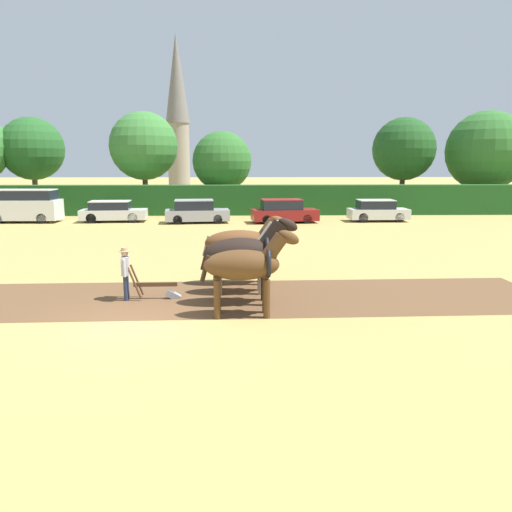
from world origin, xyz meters
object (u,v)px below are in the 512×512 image
at_px(farmer_beside_team, 246,249).
at_px(tree_center_left, 144,146).
at_px(tree_center, 222,161).
at_px(plow, 160,289).
at_px(draft_horse_lead_right, 245,254).
at_px(farmer_at_plow, 125,270).
at_px(tree_right, 486,151).
at_px(church_spire, 178,111).
at_px(parked_van, 24,206).
at_px(parked_car_center_right, 377,211).
at_px(tree_center_right, 404,149).
at_px(draft_horse_trail_left, 244,253).
at_px(draft_horse_trail_right, 242,243).
at_px(parked_car_center, 284,211).
at_px(draft_horse_lead_left, 246,265).
at_px(tree_left, 32,149).
at_px(parked_car_center_left, 196,212).
at_px(parked_car_left, 113,212).

bearing_deg(farmer_beside_team, tree_center_left, 80.84).
bearing_deg(tree_center, tree_center_left, 176.59).
bearing_deg(plow, draft_horse_lead_right, -13.27).
distance_m(farmer_at_plow, farmer_beside_team, 4.86).
distance_m(tree_right, church_spire, 36.71).
height_order(draft_horse_lead_right, farmer_beside_team, draft_horse_lead_right).
xyz_separation_m(farmer_at_plow, parked_van, (-11.40, 19.67, 0.23)).
bearing_deg(parked_car_center_right, tree_center_right, 62.06).
relative_size(church_spire, draft_horse_trail_left, 7.09).
bearing_deg(tree_center_right, draft_horse_trail_right, -117.26).
distance_m(farmer_at_plow, parked_car_center, 20.06).
xyz_separation_m(draft_horse_trail_left, farmer_at_plow, (-3.52, -0.75, -0.37)).
height_order(tree_center_right, draft_horse_trail_right, tree_center_right).
bearing_deg(parked_van, parked_car_center, -1.65).
xyz_separation_m(tree_center, parked_car_center, (4.47, -8.09, -3.34)).
relative_size(draft_horse_trail_right, parked_car_center, 0.64).
bearing_deg(church_spire, tree_center, -74.41).
xyz_separation_m(tree_right, draft_horse_lead_left, (-20.75, -30.19, -3.57)).
height_order(church_spire, farmer_beside_team, church_spire).
height_order(draft_horse_lead_right, farmer_at_plow, draft_horse_lead_right).
bearing_deg(tree_left, plow, -62.02).
height_order(tree_right, parked_car_center_right, tree_right).
height_order(tree_center_left, parked_van, tree_center_left).
bearing_deg(parked_car_center_right, parked_car_center_left, -179.06).
xyz_separation_m(draft_horse_lead_right, plow, (-2.57, 0.53, -1.15)).
height_order(draft_horse_lead_left, draft_horse_trail_left, draft_horse_lead_left).
xyz_separation_m(tree_center_right, draft_horse_lead_right, (-13.73, -29.20, -3.65)).
height_order(draft_horse_lead_left, parked_van, draft_horse_lead_left).
height_order(tree_left, tree_center, tree_left).
relative_size(parked_car_center_left, parked_car_center, 0.96).
bearing_deg(draft_horse_lead_left, tree_center_left, 104.18).
bearing_deg(farmer_at_plow, tree_center_left, 92.63).
xyz_separation_m(draft_horse_trail_right, farmer_beside_team, (0.12, 1.31, -0.42)).
height_order(tree_center_right, tree_right, tree_right).
xyz_separation_m(tree_center_left, draft_horse_trail_right, (8.15, -25.60, -3.93)).
height_order(tree_right, parked_car_left, tree_right).
xyz_separation_m(parked_van, parked_car_center_left, (11.73, -0.55, -0.39)).
xyz_separation_m(tree_center, draft_horse_lead_right, (1.79, -27.62, -2.63)).
bearing_deg(farmer_at_plow, plow, -2.72).
bearing_deg(draft_horse_trail_right, plow, -144.64).
relative_size(tree_left, draft_horse_trail_right, 2.65).
bearing_deg(tree_center, parked_car_center, -61.08).
bearing_deg(parked_car_center_left, draft_horse_trail_left, -86.35).
bearing_deg(draft_horse_lead_left, parked_car_center, 81.13).
xyz_separation_m(tree_right, parked_van, (-35.73, -8.86, -3.81)).
distance_m(tree_center_left, tree_right, 29.02).
height_order(draft_horse_trail_left, farmer_at_plow, draft_horse_trail_left).
bearing_deg(parked_van, parked_car_left, 1.72).
distance_m(draft_horse_trail_right, farmer_at_plow, 4.02).
xyz_separation_m(tree_left, parked_car_left, (8.83, -9.02, -4.42)).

